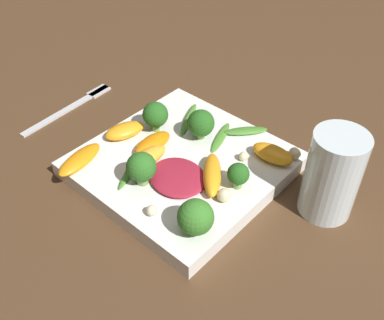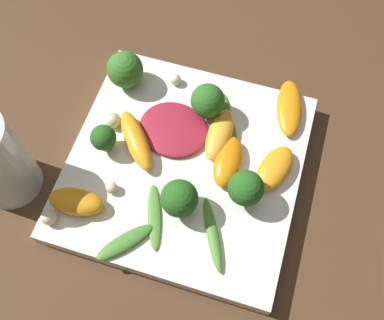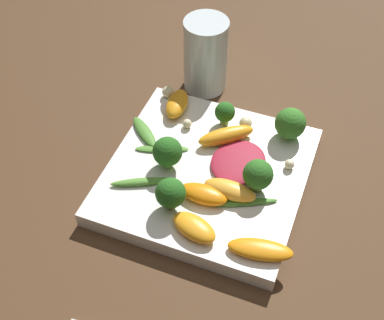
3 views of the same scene
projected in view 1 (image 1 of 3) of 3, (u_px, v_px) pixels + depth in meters
ground_plane at (183, 171)px, 0.64m from camera, size 2.40×2.40×0.00m
plate at (183, 165)px, 0.63m from camera, size 0.25×0.25×0.02m
drinking_glass at (332, 175)px, 0.54m from camera, size 0.07×0.07×0.12m
fork at (77, 103)px, 0.76m from camera, size 0.18×0.03×0.01m
radicchio_leaf_0 at (178, 177)px, 0.59m from camera, size 0.09×0.09×0.01m
orange_segment_0 at (80, 159)px, 0.61m from camera, size 0.08×0.04×0.01m
orange_segment_1 at (146, 158)px, 0.61m from camera, size 0.07×0.03×0.02m
orange_segment_2 at (272, 154)px, 0.61m from camera, size 0.04×0.06×0.02m
orange_segment_3 at (153, 143)px, 0.63m from camera, size 0.06×0.03×0.02m
orange_segment_4 at (125, 131)px, 0.65m from camera, size 0.07×0.05×0.02m
orange_segment_5 at (212, 174)px, 0.58m from camera, size 0.08×0.07×0.02m
broccoli_floret_0 at (141, 168)px, 0.57m from camera, size 0.04×0.04×0.05m
broccoli_floret_1 at (196, 217)px, 0.51m from camera, size 0.04×0.04×0.05m
broccoli_floret_2 at (155, 115)px, 0.65m from camera, size 0.04×0.04×0.05m
broccoli_floret_3 at (238, 175)px, 0.56m from camera, size 0.03×0.03×0.04m
broccoli_floret_4 at (201, 123)px, 0.64m from camera, size 0.04×0.04×0.05m
arugula_sprig_0 at (189, 119)px, 0.68m from camera, size 0.08×0.05×0.01m
arugula_sprig_1 at (131, 169)px, 0.60m from camera, size 0.08×0.05×0.01m
arugula_sprig_2 at (246, 131)px, 0.66m from camera, size 0.06×0.06×0.01m
arugula_sprig_3 at (221, 137)px, 0.65m from camera, size 0.07×0.04×0.00m
macadamia_nut_0 at (295, 153)px, 0.62m from camera, size 0.02×0.02×0.02m
macadamia_nut_1 at (244, 156)px, 0.61m from camera, size 0.01×0.01×0.01m
macadamia_nut_2 at (152, 211)px, 0.54m from camera, size 0.01×0.01×0.01m
macadamia_nut_3 at (224, 195)px, 0.55m from camera, size 0.02×0.02×0.02m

